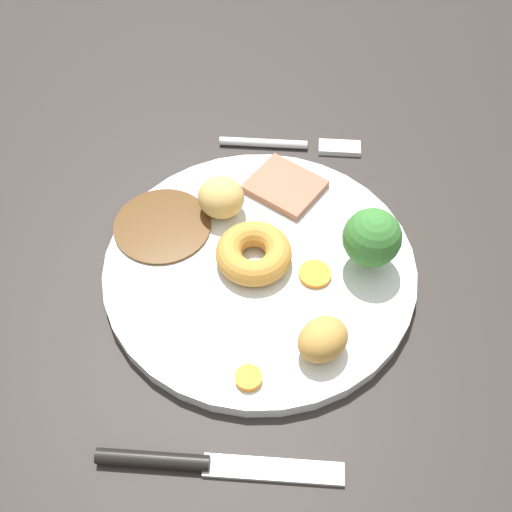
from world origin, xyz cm
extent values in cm
cube|color=#2B2623|center=(0.00, 0.00, 1.80)|extent=(120.00, 84.00, 3.60)
cylinder|color=white|center=(-3.80, -0.34, 4.30)|extent=(28.33, 28.33, 1.40)
cylinder|color=#563819|center=(-7.33, -9.51, 5.15)|extent=(9.22, 9.22, 0.30)
cube|color=#9E664C|center=(-13.16, 1.79, 5.40)|extent=(8.48, 8.77, 0.80)
torus|color=#C68938|center=(-3.94, -0.56, 6.19)|extent=(6.86, 6.86, 2.38)
ellipsoid|color=#BC8C42|center=(4.63, 5.69, 6.69)|extent=(5.63, 5.67, 3.39)
ellipsoid|color=#D8B260|center=(-9.73, -4.12, 6.95)|extent=(5.25, 5.37, 3.89)
cylinder|color=orange|center=(-2.79, 5.00, 5.22)|extent=(2.91, 2.91, 0.45)
cylinder|color=orange|center=(7.76, -0.38, 5.30)|extent=(2.21, 2.21, 0.61)
cylinder|color=#8CB766|center=(-4.64, 9.62, 5.89)|extent=(1.25, 1.25, 1.78)
sphere|color=#387A33|center=(-4.64, 9.62, 8.58)|extent=(5.14, 5.14, 5.14)
cylinder|color=silver|center=(-20.70, -0.91, 4.05)|extent=(0.98, 9.51, 0.90)
cube|color=silver|center=(-20.77, 7.34, 3.90)|extent=(2.04, 4.52, 0.60)
cylinder|color=black|center=(14.42, -6.56, 4.20)|extent=(1.30, 8.51, 1.20)
cube|color=silver|center=(14.32, 2.44, 3.80)|extent=(1.83, 10.52, 0.40)
camera|label=1|loc=(29.47, 2.37, 49.92)|focal=43.39mm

